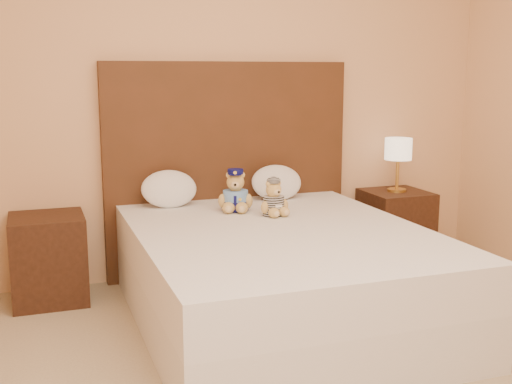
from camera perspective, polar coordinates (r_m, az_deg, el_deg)
bed at (r=3.73m, az=2.17°, el=-7.43°), size 1.60×2.00×0.55m
headboard at (r=4.55m, az=-2.47°, el=2.03°), size 1.75×0.08×1.50m
nightstand_left at (r=4.25m, az=-17.96°, el=-5.66°), size 0.45×0.45×0.55m
nightstand_right at (r=4.96m, az=12.26°, el=-3.07°), size 0.45×0.45×0.55m
lamp at (r=4.86m, az=12.53°, el=3.51°), size 0.20×0.20×0.40m
teddy_police at (r=4.10m, az=-1.83°, el=0.14°), size 0.29×0.29×0.27m
teddy_prisoner at (r=3.98m, az=1.57°, el=-0.50°), size 0.23×0.22×0.22m
pillow_left at (r=4.27m, az=-7.74°, el=0.44°), size 0.37×0.24×0.26m
pillow_right at (r=4.49m, az=1.84°, el=1.01°), size 0.37×0.24×0.26m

